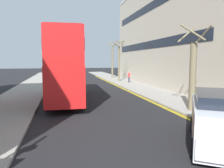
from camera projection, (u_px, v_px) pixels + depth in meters
name	position (u px, v px, depth m)	size (l,w,h in m)	color
sidewalk_right	(159.00, 94.00, 20.55)	(4.00, 80.00, 0.14)	gray
sidewalk_left	(17.00, 100.00, 17.51)	(4.00, 80.00, 0.14)	gray
kerb_line_outer	(148.00, 100.00, 18.13)	(0.10, 56.00, 0.01)	yellow
kerb_line_inner	(146.00, 100.00, 18.09)	(0.10, 56.00, 0.01)	yellow
double_decker_bus_away	(65.00, 65.00, 17.55)	(3.04, 10.87, 5.64)	red
taxi_minivan	(219.00, 120.00, 8.23)	(4.22, 5.03, 2.12)	silver
pedestrian_far	(129.00, 77.00, 30.79)	(0.34, 0.22, 1.62)	#2D2D38
street_tree_near	(193.00, 73.00, 13.54)	(1.88, 2.00, 5.49)	#6B6047
street_tree_mid	(119.00, 60.00, 32.62)	(1.76, 1.70, 6.42)	#6B6047
street_tree_far	(112.00, 60.00, 38.94)	(1.48, 1.63, 6.93)	#6B6047
townhouse_terrace_right	(182.00, 33.00, 28.72)	(10.08, 28.00, 14.20)	#B2A893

